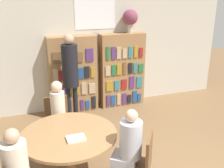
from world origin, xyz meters
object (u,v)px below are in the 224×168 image
at_px(chair_far_side, 141,162).
at_px(reading_table, 69,140).
at_px(bookshelf_left, 73,75).
at_px(seated_reader_right, 128,146).
at_px(flower_vase, 130,18).
at_px(chair_left_side, 58,119).
at_px(bookshelf_right, 122,70).
at_px(seated_reader_left, 59,113).
at_px(librarian_standing, 70,69).

bearing_deg(chair_far_side, reading_table, 90.00).
relative_size(bookshelf_left, seated_reader_right, 1.41).
height_order(flower_vase, chair_left_side, flower_vase).
bearing_deg(bookshelf_left, reading_table, -102.91).
height_order(flower_vase, chair_far_side, flower_vase).
bearing_deg(reading_table, chair_far_side, -34.78).
distance_m(chair_far_side, seated_reader_right, 0.27).
xyz_separation_m(bookshelf_right, chair_left_side, (-1.70, -1.31, -0.36)).
relative_size(bookshelf_left, bookshelf_right, 1.00).
relative_size(bookshelf_right, chair_left_side, 1.94).
xyz_separation_m(flower_vase, chair_left_side, (-1.89, -1.31, -1.54)).
height_order(bookshelf_right, chair_left_side, bookshelf_right).
bearing_deg(seated_reader_left, chair_far_side, 119.97).
relative_size(flower_vase, librarian_standing, 0.28).
relative_size(chair_left_side, librarian_standing, 0.48).
bearing_deg(librarian_standing, bookshelf_right, 21.17).
bearing_deg(bookshelf_right, flower_vase, 1.42).
xyz_separation_m(reading_table, seated_reader_right, (0.67, -0.47, 0.05)).
bearing_deg(seated_reader_right, bookshelf_left, 37.77).
height_order(flower_vase, seated_reader_left, flower_vase).
bearing_deg(bookshelf_left, librarian_standing, -106.03).
bearing_deg(seated_reader_right, flower_vase, 11.58).
distance_m(flower_vase, chair_left_side, 2.77).
bearing_deg(bookshelf_left, chair_left_side, -112.79).
bearing_deg(seated_reader_left, seated_reader_right, 117.13).
relative_size(bookshelf_left, chair_left_side, 1.94).
bearing_deg(seated_reader_left, bookshelf_right, -139.88).
xyz_separation_m(chair_left_side, librarian_standing, (0.41, 0.81, 0.65)).
distance_m(bookshelf_left, seated_reader_right, 2.78).
height_order(chair_left_side, seated_reader_left, seated_reader_left).
height_order(bookshelf_left, bookshelf_right, same).
xyz_separation_m(reading_table, chair_left_side, (-0.02, 1.00, -0.16)).
xyz_separation_m(seated_reader_right, librarian_standing, (-0.29, 2.27, 0.44)).
height_order(bookshelf_right, flower_vase, flower_vase).
height_order(bookshelf_right, reading_table, bookshelf_right).
relative_size(reading_table, librarian_standing, 0.72).
height_order(chair_far_side, librarian_standing, librarian_standing).
distance_m(seated_reader_left, seated_reader_right, 1.46).
distance_m(bookshelf_left, librarian_standing, 0.59).
relative_size(flower_vase, chair_far_side, 0.58).
bearing_deg(chair_left_side, flower_vase, -146.36).
distance_m(bookshelf_right, chair_far_side, 3.02).
bearing_deg(seated_reader_right, chair_far_side, -90.00).
bearing_deg(seated_reader_right, seated_reader_left, 63.13).
bearing_deg(flower_vase, chair_far_side, -109.96).
distance_m(bookshelf_right, seated_reader_right, 2.96).
bearing_deg(bookshelf_left, seated_reader_right, -87.01).
relative_size(chair_far_side, seated_reader_right, 0.72).
xyz_separation_m(flower_vase, reading_table, (-1.86, -2.31, -1.38)).
relative_size(chair_left_side, seated_reader_left, 0.71).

